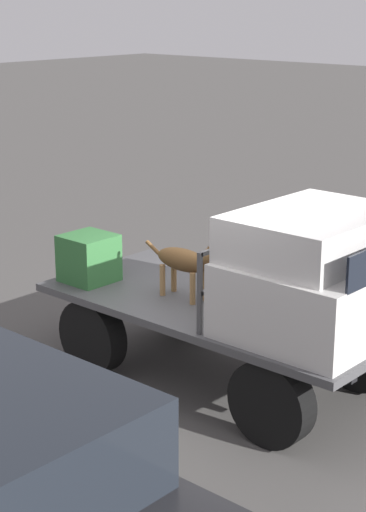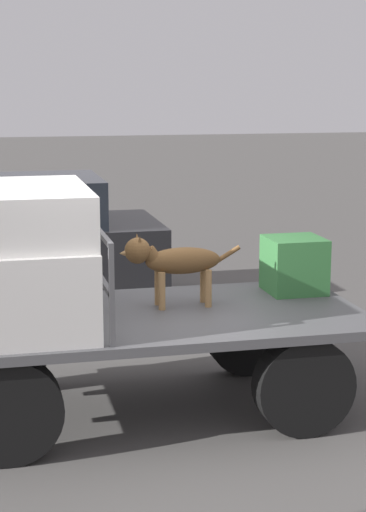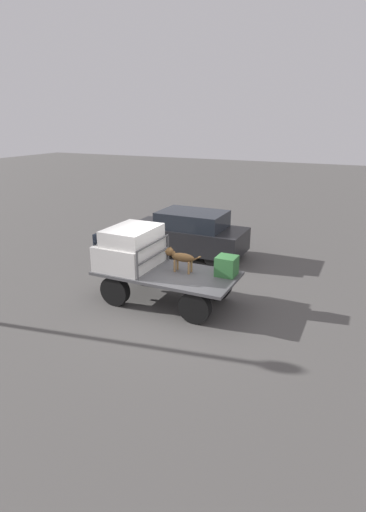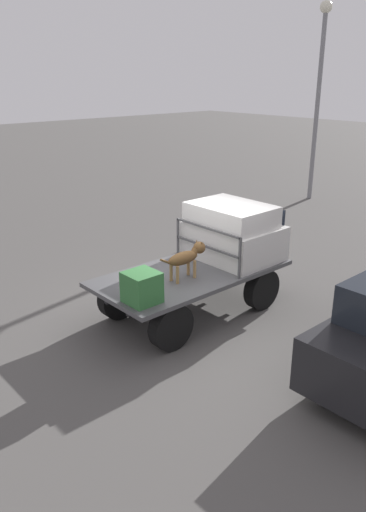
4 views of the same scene
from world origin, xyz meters
name	(u,v)px [view 4 (image 4 of 4)]	position (x,y,z in m)	size (l,w,h in m)	color
ground_plane	(191,312)	(0.00, 0.00, 0.00)	(80.00, 80.00, 0.00)	#514F4C
flatbed_truck	(192,283)	(0.00, 0.00, 0.62)	(3.82, 1.87, 0.89)	black
truck_cab	(233,232)	(1.13, 0.00, 1.42)	(1.40, 1.75, 1.13)	silver
truck_headboard	(207,240)	(0.40, 0.00, 1.41)	(0.04, 1.75, 0.80)	#4C4C4F
dog	(187,256)	(-0.29, -0.19, 1.31)	(1.10, 0.24, 0.67)	#9E7547
cargo_crate	(142,287)	(-1.55, -0.47, 1.15)	(0.52, 0.52, 0.52)	#337038
light_pole_near	(320,79)	(9.83, 4.10, 4.25)	(0.42, 0.42, 6.75)	gray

